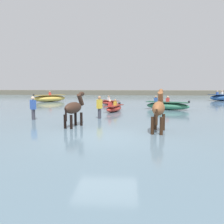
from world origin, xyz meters
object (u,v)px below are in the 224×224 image
boat_near_port (167,106)px  person_onlooker_left (99,109)px  person_wading_mid (33,110)px  horse_lead_dark_bay (74,109)px  boat_far_inshore (50,98)px  boat_far_offshore (223,97)px  boat_distant_west (114,108)px  horse_trailing_chestnut (159,109)px  boat_mid_channel (109,103)px

boat_near_port → person_onlooker_left: person_onlooker_left is taller
boat_near_port → person_wading_mid: bearing=-145.0°
horse_lead_dark_bay → boat_far_inshore: size_ratio=0.51×
boat_far_offshore → boat_far_inshore: bearing=-171.2°
horse_lead_dark_bay → boat_distant_west: size_ratio=0.76×
boat_far_offshore → horse_lead_dark_bay: bearing=-126.9°
horse_lead_dark_bay → boat_far_inshore: bearing=112.9°
boat_near_port → horse_trailing_chestnut: bearing=-101.6°
person_wading_mid → boat_near_port: bearing=35.0°
boat_mid_channel → person_onlooker_left: (0.18, -9.28, 0.35)m
person_onlooker_left → person_wading_mid: same height
boat_near_port → boat_far_inshore: bearing=147.7°
boat_far_offshore → boat_distant_west: bearing=-135.4°
boat_near_port → boat_far_inshore: (-12.48, 7.90, 0.07)m
horse_lead_dark_bay → boat_far_inshore: horse_lead_dark_bay is taller
horse_lead_dark_bay → horse_trailing_chestnut: horse_trailing_chestnut is taller
boat_far_inshore → person_wading_mid: 14.46m
boat_far_inshore → person_onlooker_left: size_ratio=2.37×
horse_trailing_chestnut → boat_far_offshore: (10.55, 20.18, -0.56)m
boat_mid_channel → boat_far_inshore: boat_far_inshore is taller
boat_mid_channel → boat_distant_west: size_ratio=0.89×
boat_near_port → boat_mid_channel: bearing=141.5°
boat_far_offshore → person_wading_mid: 24.41m
horse_trailing_chestnut → boat_mid_channel: horse_trailing_chestnut is taller
boat_far_offshore → boat_near_port: bearing=-127.9°
horse_trailing_chestnut → boat_distant_west: 7.83m
boat_mid_channel → boat_far_inshore: 8.38m
boat_near_port → person_onlooker_left: 7.18m
person_wading_mid → horse_lead_dark_bay: bearing=-35.4°
boat_far_inshore → boat_far_offshore: bearing=8.8°
boat_far_inshore → person_wading_mid: bearing=-74.5°
boat_far_inshore → person_onlooker_left: person_onlooker_left is taller
horse_trailing_chestnut → boat_far_inshore: size_ratio=0.55×
horse_lead_dark_bay → boat_far_offshore: 24.07m
boat_mid_channel → boat_far_inshore: size_ratio=0.59×
boat_near_port → boat_far_inshore: size_ratio=0.94×
boat_mid_channel → boat_near_port: size_ratio=0.63×
horse_trailing_chestnut → boat_far_inshore: 19.99m
boat_near_port → person_wading_mid: size_ratio=2.22×
horse_trailing_chestnut → boat_mid_channel: 13.45m
boat_near_port → horse_lead_dark_bay: bearing=-125.4°
horse_lead_dark_bay → person_onlooker_left: (0.87, 2.82, -0.29)m
horse_trailing_chestnut → boat_near_port: horse_trailing_chestnut is taller
person_onlooker_left → horse_lead_dark_bay: bearing=-107.2°
boat_mid_channel → person_wading_mid: (-3.57, -10.05, 0.35)m
horse_trailing_chestnut → horse_lead_dark_bay: bearing=166.4°
boat_near_port → person_onlooker_left: bearing=-132.8°
boat_far_offshore → person_onlooker_left: size_ratio=2.53×
boat_mid_channel → person_wading_mid: size_ratio=1.41×
horse_trailing_chestnut → boat_near_port: size_ratio=0.58×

